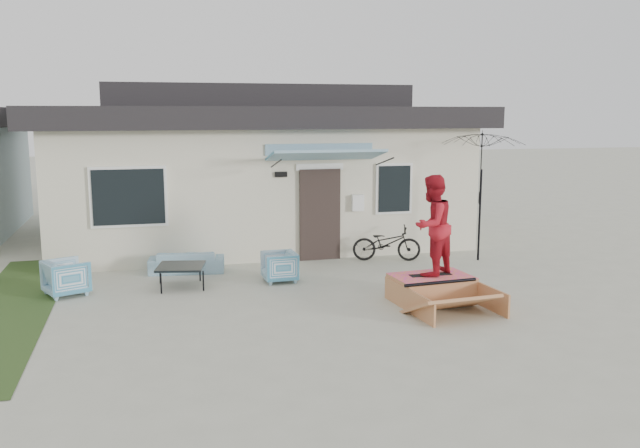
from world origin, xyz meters
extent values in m
plane|color=#AAAA97|center=(0.00, 0.00, 0.00)|extent=(90.00, 90.00, 0.00)
cube|color=#28401A|center=(-5.20, 2.00, 0.00)|extent=(1.40, 8.00, 0.01)
cube|color=beige|center=(0.00, 8.00, 1.50)|extent=(10.00, 7.00, 3.00)
cube|color=black|center=(0.00, 8.00, 3.25)|extent=(10.80, 7.80, 0.50)
cube|color=black|center=(0.00, 8.00, 3.80)|extent=(7.50, 4.50, 0.60)
cube|color=#2E231F|center=(1.00, 4.46, 1.05)|extent=(0.95, 0.08, 2.10)
cube|color=white|center=(-3.20, 4.47, 1.60)|extent=(1.60, 0.06, 1.30)
cube|color=white|center=(2.80, 4.47, 1.60)|extent=(0.90, 0.06, 1.20)
cube|color=teal|center=(1.00, 3.95, 2.45)|extent=(2.50, 1.09, 0.29)
imported|color=teal|center=(-2.06, 4.00, 0.31)|extent=(1.62, 0.66, 0.62)
imported|color=teal|center=(-4.35, 2.74, 0.37)|extent=(0.91, 0.93, 0.74)
imported|color=teal|center=(-0.31, 2.71, 0.34)|extent=(0.63, 0.67, 0.67)
cube|color=black|center=(-2.25, 2.77, 0.22)|extent=(1.04, 1.04, 0.43)
imported|color=black|center=(2.45, 3.97, 0.50)|extent=(1.65, 0.97, 1.00)
cylinder|color=black|center=(4.52, 3.47, 1.05)|extent=(0.05, 0.05, 2.10)
imported|color=black|center=(4.52, 3.47, 1.75)|extent=(2.18, 2.08, 0.90)
cube|color=black|center=(2.07, 0.68, 0.48)|extent=(0.78, 0.20, 0.05)
imported|color=#AF1622|center=(2.07, 0.68, 1.41)|extent=(1.11, 1.05, 1.81)
camera|label=1|loc=(-2.84, -10.10, 3.38)|focal=37.32mm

